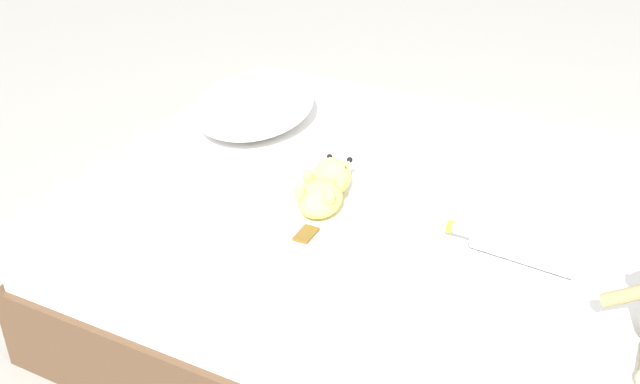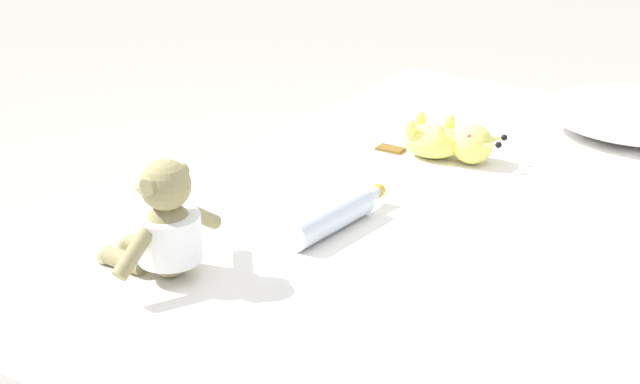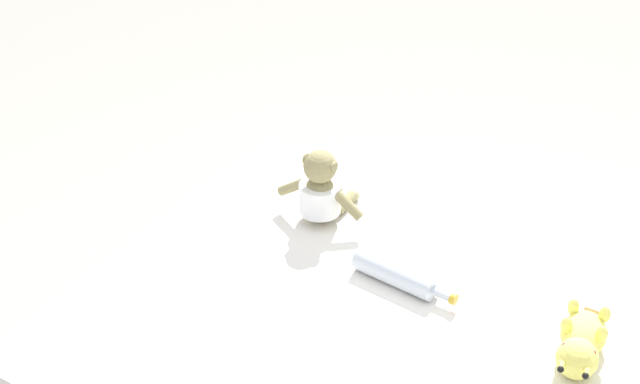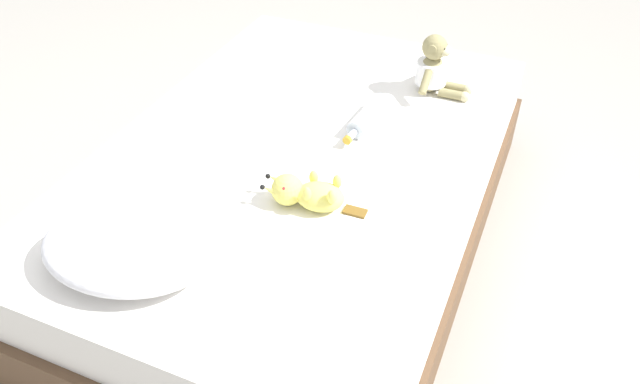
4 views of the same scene
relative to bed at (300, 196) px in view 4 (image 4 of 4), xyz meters
The scene contains 6 objects.
ground_plane 0.22m from the bed, ahead, with size 16.00×16.00×0.00m, color #9E998E.
bed is the anchor object (origin of this frame).
pillow 0.77m from the bed, 74.91° to the left, with size 0.54×0.43×0.13m.
plush_monkey 0.72m from the bed, 120.15° to the right, with size 0.23×0.29×0.24m.
plush_yellow_creature 0.41m from the bed, 119.20° to the left, with size 0.33×0.14×0.10m.
glass_bottle 0.39m from the bed, 126.66° to the right, with size 0.08×0.31×0.07m.
Camera 4 is at (-0.77, 1.60, 1.68)m, focal length 34.72 mm.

